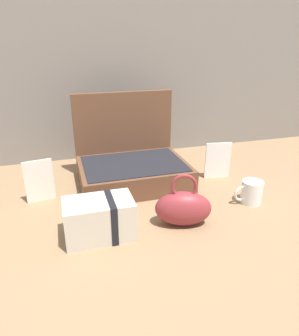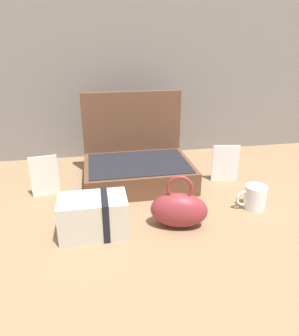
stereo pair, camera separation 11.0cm
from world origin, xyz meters
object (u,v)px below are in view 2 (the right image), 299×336
at_px(teal_pouch_handbag, 179,209).
at_px(coffee_mug, 255,197).
at_px(poster_card_right, 225,163).
at_px(open_suitcase, 137,163).
at_px(info_card_left, 45,176).
at_px(cream_toiletry_bag, 95,216).

distance_m(teal_pouch_handbag, coffee_mug, 0.31).
bearing_deg(teal_pouch_handbag, coffee_mug, 12.23).
relative_size(coffee_mug, poster_card_right, 0.70).
bearing_deg(open_suitcase, coffee_mug, -40.01).
xyz_separation_m(info_card_left, poster_card_right, (0.74, 0.00, -0.00)).
bearing_deg(poster_card_right, info_card_left, -170.89).
bearing_deg(teal_pouch_handbag, info_card_left, 145.73).
bearing_deg(poster_card_right, teal_pouch_handbag, -124.19).
xyz_separation_m(coffee_mug, poster_card_right, (-0.01, 0.24, 0.04)).
relative_size(info_card_left, poster_card_right, 1.01).
bearing_deg(info_card_left, open_suitcase, 2.22).
distance_m(info_card_left, poster_card_right, 0.74).
bearing_deg(info_card_left, teal_pouch_handbag, -43.77).
bearing_deg(open_suitcase, teal_pouch_handbag, -78.33).
xyz_separation_m(cream_toiletry_bag, poster_card_right, (0.56, 0.30, 0.02)).
distance_m(teal_pouch_handbag, cream_toiletry_bag, 0.27).
xyz_separation_m(teal_pouch_handbag, poster_card_right, (0.29, 0.31, 0.02)).
distance_m(open_suitcase, info_card_left, 0.38).
relative_size(cream_toiletry_bag, info_card_left, 1.29).
height_order(open_suitcase, coffee_mug, open_suitcase).
relative_size(cream_toiletry_bag, coffee_mug, 1.87).
xyz_separation_m(cream_toiletry_bag, info_card_left, (-0.18, 0.29, 0.02)).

